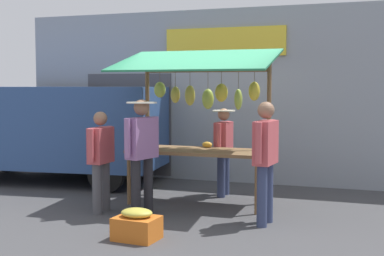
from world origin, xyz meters
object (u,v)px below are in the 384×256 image
(produce_crate_near, at_px, (137,225))
(parked_van, at_px, (44,125))
(vendor_with_sunhat, at_px, (224,145))
(shopper_in_grey_tee, at_px, (142,147))
(market_stall, at_px, (199,106))
(shopper_with_ponytail, at_px, (101,155))
(shopper_in_striped_shirt, at_px, (265,153))

(produce_crate_near, bearing_deg, parked_van, -42.09)
(vendor_with_sunhat, distance_m, shopper_in_grey_tee, 1.90)
(produce_crate_near, bearing_deg, shopper_in_grey_tee, -68.65)
(market_stall, height_order, produce_crate_near, market_stall)
(vendor_with_sunhat, bearing_deg, market_stall, -16.22)
(vendor_with_sunhat, xyz_separation_m, shopper_with_ponytail, (1.40, 1.78, -0.02))
(market_stall, bearing_deg, produce_crate_near, 88.14)
(parked_van, bearing_deg, shopper_in_grey_tee, 140.65)
(market_stall, relative_size, parked_van, 0.55)
(shopper_in_grey_tee, distance_m, parked_van, 3.63)
(shopper_in_striped_shirt, distance_m, produce_crate_near, 2.00)
(shopper_in_grey_tee, relative_size, parked_van, 0.37)
(shopper_with_ponytail, xyz_separation_m, parked_van, (2.38, -2.03, 0.26))
(market_stall, height_order, shopper_in_grey_tee, market_stall)
(produce_crate_near, bearing_deg, market_stall, -91.86)
(market_stall, xyz_separation_m, shopper_in_striped_shirt, (-1.28, 0.98, -0.59))
(vendor_with_sunhat, relative_size, parked_van, 0.33)
(shopper_with_ponytail, height_order, parked_van, parked_van)
(shopper_with_ponytail, relative_size, produce_crate_near, 2.72)
(market_stall, bearing_deg, shopper_in_grey_tee, 63.37)
(vendor_with_sunhat, distance_m, shopper_with_ponytail, 2.26)
(shopper_with_ponytail, distance_m, produce_crate_near, 1.73)
(market_stall, xyz_separation_m, shopper_in_grey_tee, (0.53, 1.05, -0.56))
(produce_crate_near, bearing_deg, vendor_with_sunhat, -95.65)
(vendor_with_sunhat, relative_size, shopper_in_grey_tee, 0.89)
(shopper_in_striped_shirt, xyz_separation_m, shopper_with_ponytail, (2.46, 0.10, -0.12))
(shopper_in_striped_shirt, bearing_deg, produce_crate_near, 138.13)
(vendor_with_sunhat, height_order, produce_crate_near, vendor_with_sunhat)
(market_stall, height_order, parked_van, market_stall)
(market_stall, relative_size, shopper_in_grey_tee, 1.47)
(market_stall, xyz_separation_m, shopper_with_ponytail, (1.18, 1.08, -0.71))
(parked_van, distance_m, produce_crate_near, 4.80)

